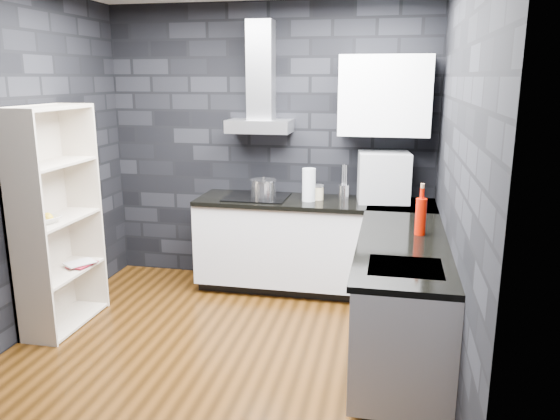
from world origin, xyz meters
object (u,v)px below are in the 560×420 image
(pot, at_px, (264,188))
(utensil_crock, at_px, (344,192))
(glass_vase, at_px, (309,185))
(fruit_bowl, at_px, (45,220))
(appliance_garage, at_px, (384,177))
(red_bottle, at_px, (421,217))
(storage_jar, at_px, (318,193))
(bookshelf, at_px, (57,219))

(pot, distance_m, utensil_crock, 0.76)
(glass_vase, height_order, fruit_bowl, glass_vase)
(appliance_garage, distance_m, red_bottle, 1.09)
(storage_jar, height_order, red_bottle, red_bottle)
(pot, xyz_separation_m, red_bottle, (1.41, -1.01, 0.05))
(bookshelf, bearing_deg, utensil_crock, 32.89)
(pot, xyz_separation_m, bookshelf, (-1.43, -1.16, -0.08))
(utensil_crock, relative_size, appliance_garage, 0.28)
(appliance_garage, bearing_deg, red_bottle, -81.46)
(storage_jar, height_order, utensil_crock, utensil_crock)
(glass_vase, xyz_separation_m, appliance_garage, (0.67, 0.12, 0.07))
(pot, distance_m, storage_jar, 0.52)
(storage_jar, xyz_separation_m, red_bottle, (0.88, -1.00, 0.07))
(appliance_garage, height_order, fruit_bowl, appliance_garage)
(glass_vase, height_order, utensil_crock, glass_vase)
(glass_vase, height_order, red_bottle, glass_vase)
(utensil_crock, distance_m, fruit_bowl, 2.59)
(pot, height_order, red_bottle, red_bottle)
(glass_vase, xyz_separation_m, storage_jar, (0.08, 0.07, -0.09))
(pot, bearing_deg, red_bottle, -35.78)
(appliance_garage, xyz_separation_m, fruit_bowl, (-2.54, -1.35, -0.19))
(utensil_crock, bearing_deg, pot, -173.42)
(pot, height_order, glass_vase, glass_vase)
(utensil_crock, bearing_deg, storage_jar, -156.10)
(pot, relative_size, appliance_garage, 0.52)
(storage_jar, bearing_deg, utensil_crock, 23.90)
(pot, xyz_separation_m, utensil_crock, (0.75, 0.09, -0.02))
(pot, xyz_separation_m, appliance_garage, (1.11, 0.04, 0.14))
(utensil_crock, relative_size, red_bottle, 0.48)
(red_bottle, bearing_deg, storage_jar, 131.44)
(glass_vase, xyz_separation_m, red_bottle, (0.96, -0.93, -0.02))
(storage_jar, bearing_deg, glass_vase, -138.26)
(utensil_crock, xyz_separation_m, appliance_garage, (0.36, -0.05, 0.16))
(storage_jar, height_order, appliance_garage, appliance_garage)
(glass_vase, bearing_deg, pot, 169.52)
(storage_jar, xyz_separation_m, utensil_crock, (0.23, 0.10, 0.00))
(pot, distance_m, red_bottle, 1.73)
(utensil_crock, bearing_deg, bookshelf, -150.13)
(pot, relative_size, fruit_bowl, 1.10)
(storage_jar, xyz_separation_m, fruit_bowl, (-1.95, -1.30, -0.02))
(appliance_garage, bearing_deg, fruit_bowl, -159.02)
(utensil_crock, bearing_deg, fruit_bowl, -147.32)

